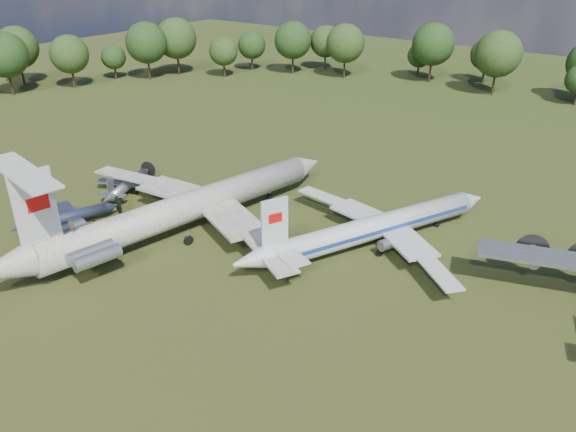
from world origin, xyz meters
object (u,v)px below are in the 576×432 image
Objects in this scene: tu104_jet at (375,231)px; person_on_il62 at (71,225)px; small_prop_west at (69,219)px; small_prop_northwest at (128,186)px; il62_airliner at (187,213)px.

tu104_jet is 33.79m from person_on_il62.
small_prop_west is at bearing -126.91° from tu104_jet.
person_on_il62 is (13.08, -17.19, 4.91)m from small_prop_northwest.
small_prop_northwest is 8.13× the size of person_on_il62.
il62_airliner is 15.33m from small_prop_west.
tu104_jet reaches higher than small_prop_west.
small_prop_northwest is at bearing -144.75° from tu104_jet.
small_prop_west is (-33.28, -18.88, -0.86)m from tu104_jet.
person_on_il62 is (-2.33, -14.01, 3.39)m from il62_airliner.
tu104_jet is 2.65× the size of small_prop_west.
tu104_jet is at bearing 36.91° from il62_airliner.
small_prop_northwest is at bearing 177.80° from il62_airliner.
tu104_jet is (20.44, 10.62, -0.60)m from il62_airliner.
tu104_jet is 36.63m from small_prop_northwest.
tu104_jet reaches higher than small_prop_northwest.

